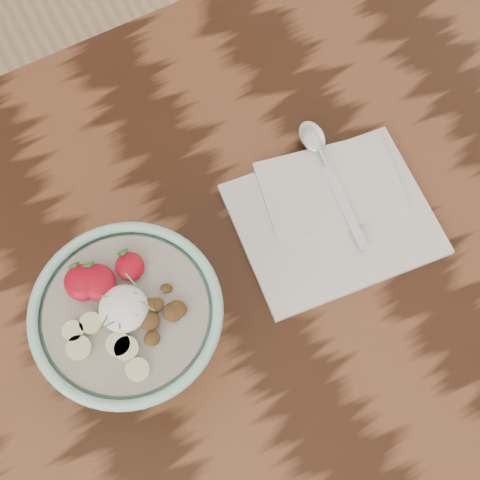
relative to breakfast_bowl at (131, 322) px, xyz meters
The scene contains 4 objects.
table 21.85cm from the breakfast_bowl, ahead, with size 160.00×90.00×75.00cm.
breakfast_bowl is the anchor object (origin of this frame).
napkin 30.39cm from the breakfast_bowl, ahead, with size 27.13×23.42×1.53cm.
spoon 34.29cm from the breakfast_bowl, 18.45° to the left, with size 5.22×20.29×1.06cm.
Camera 1 is at (-13.44, -23.94, 155.16)cm, focal length 50.00 mm.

